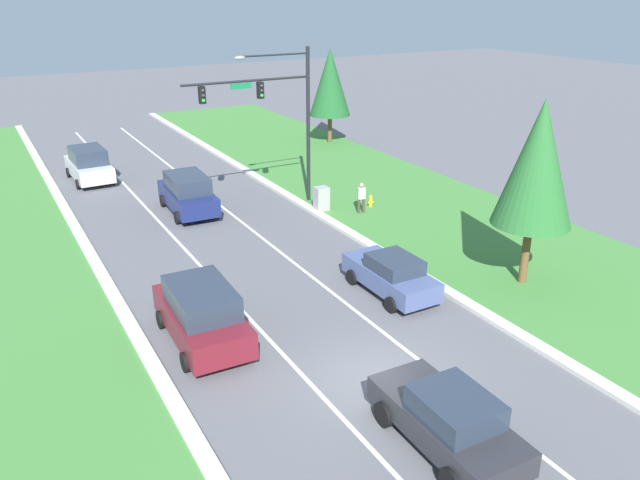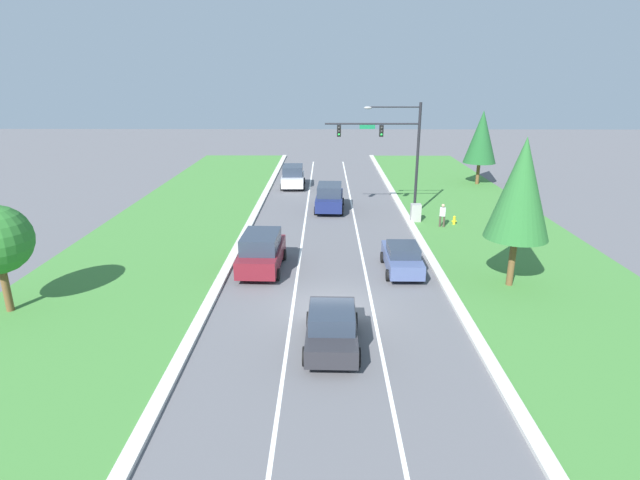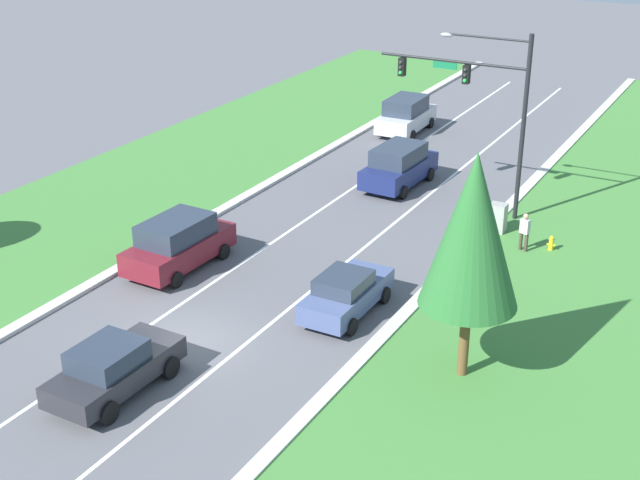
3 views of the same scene
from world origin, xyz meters
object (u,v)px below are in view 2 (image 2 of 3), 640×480
burgundy_suv (262,251)px  slate_blue_sedan (402,258)px  navy_suv (330,197)px  conifer_near_right_tree (481,137)px  pedestrian (442,215)px  conifer_far_right_tree (521,189)px  utility_cabinet (416,213)px  traffic_signal_mast (392,143)px  silver_suv (293,176)px  charcoal_sedan (332,327)px  fire_hydrant (454,221)px

burgundy_suv → slate_blue_sedan: size_ratio=1.13×
navy_suv → conifer_near_right_tree: size_ratio=0.70×
pedestrian → conifer_far_right_tree: conifer_far_right_tree is taller
utility_cabinet → conifer_near_right_tree: conifer_near_right_tree is taller
traffic_signal_mast → slate_blue_sedan: size_ratio=1.91×
pedestrian → utility_cabinet: bearing=-25.5°
traffic_signal_mast → silver_suv: size_ratio=1.73×
silver_suv → conifer_near_right_tree: bearing=2.7°
charcoal_sedan → conifer_far_right_tree: 11.41m
burgundy_suv → pedestrian: burgundy_suv is taller
traffic_signal_mast → pedestrian: (3.22, -3.19, -4.46)m
utility_cabinet → conifer_near_right_tree: 15.87m
slate_blue_sedan → pedestrian: bearing=64.4°
navy_suv → utility_cabinet: navy_suv is taller
conifer_far_right_tree → burgundy_suv: bearing=170.5°
silver_suv → charcoal_sedan: bearing=-85.0°
fire_hydrant → navy_suv: bearing=154.7°
burgundy_suv → silver_suv: bearing=90.9°
traffic_signal_mast → conifer_near_right_tree: (9.79, 11.25, -0.88)m
charcoal_sedan → pedestrian: (7.74, 15.93, 0.09)m
charcoal_sedan → navy_suv: bearing=90.9°
slate_blue_sedan → charcoal_sedan: bearing=-115.8°
slate_blue_sedan → fire_hydrant: slate_blue_sedan is taller
navy_suv → fire_hydrant: bearing=-22.8°
conifer_far_right_tree → utility_cabinet: bearing=103.3°
conifer_near_right_tree → conifer_far_right_tree: size_ratio=0.95×
silver_suv → utility_cabinet: silver_suv is taller
slate_blue_sedan → navy_suv: bearing=106.5°
navy_suv → fire_hydrant: (8.66, -4.10, -0.69)m
burgundy_suv → silver_suv: 21.09m
utility_cabinet → charcoal_sedan: bearing=-109.6°
pedestrian → conifer_far_right_tree: size_ratio=0.23×
navy_suv → charcoal_sedan: bearing=-87.7°
navy_suv → conifer_far_right_tree: conifer_far_right_tree is taller
slate_blue_sedan → charcoal_sedan: 8.69m
pedestrian → conifer_near_right_tree: bearing=-98.7°
silver_suv → pedestrian: 17.18m
slate_blue_sedan → fire_hydrant: (4.92, 8.71, -0.45)m
charcoal_sedan → silver_suv: bearing=97.5°
utility_cabinet → traffic_signal_mast: bearing=132.3°
utility_cabinet → pedestrian: bearing=-41.3°
silver_suv → utility_cabinet: bearing=-52.7°
burgundy_suv → pedestrian: size_ratio=2.88×
traffic_signal_mast → conifer_near_right_tree: bearing=49.0°
traffic_signal_mast → burgundy_suv: (-8.18, -11.11, -4.36)m
utility_cabinet → burgundy_suv: bearing=-136.5°
navy_suv → utility_cabinet: size_ratio=3.67×
slate_blue_sedan → utility_cabinet: (2.35, 9.51, -0.13)m
conifer_far_right_tree → conifer_near_right_tree: bearing=77.4°
charcoal_sedan → pedestrian: pedestrian is taller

